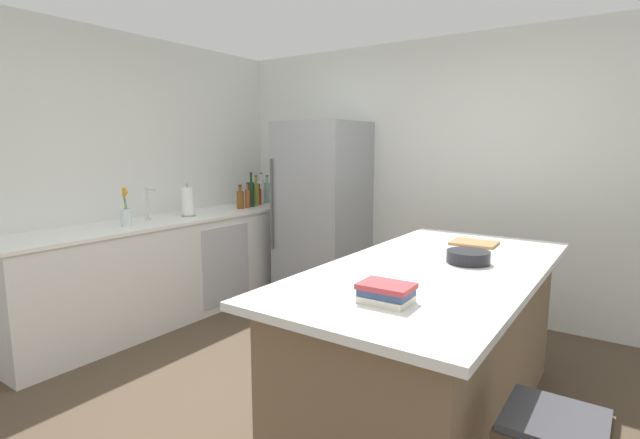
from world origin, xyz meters
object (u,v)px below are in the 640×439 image
object	(u,v)px
olive_oil_bottle	(256,194)
wine_bottle	(251,193)
soda_bottle	(261,191)
cutting_board	(474,243)
flower_vase	(126,214)
mixing_bowl	(468,257)
gin_bottle	(267,192)
vinegar_bottle	(247,198)
kitchen_island	(432,343)
sink_faucet	(148,203)
refrigerator	(323,212)
cookbook_stack	(386,293)
paper_towel_roll	(188,202)
hot_sauce_bottle	(259,196)
whiskey_bottle	(240,199)

from	to	relation	value
olive_oil_bottle	wine_bottle	bearing A→B (deg)	-78.66
soda_bottle	cutting_board	bearing A→B (deg)	-17.87
flower_vase	mixing_bowl	distance (m)	2.75
gin_bottle	vinegar_bottle	world-z (taller)	gin_bottle
kitchen_island	sink_faucet	size ratio (longest dim) A/B	7.47
gin_bottle	vinegar_bottle	size ratio (longest dim) A/B	1.17
refrigerator	olive_oil_bottle	xyz separation A→B (m)	(-0.83, -0.10, 0.15)
sink_faucet	cookbook_stack	world-z (taller)	sink_faucet
refrigerator	gin_bottle	bearing A→B (deg)	169.13
wine_bottle	mixing_bowl	bearing A→B (deg)	-22.57
cutting_board	vinegar_bottle	bearing A→B (deg)	169.17
sink_faucet	wine_bottle	xyz separation A→B (m)	(0.10, 1.24, -0.01)
sink_faucet	cookbook_stack	distance (m)	2.88
gin_bottle	soda_bottle	size ratio (longest dim) A/B	0.90
cookbook_stack	kitchen_island	bearing A→B (deg)	94.46
paper_towel_roll	cutting_board	size ratio (longest dim) A/B	1.03
paper_towel_roll	cutting_board	distance (m)	2.64
sink_faucet	paper_towel_roll	bearing A→B (deg)	76.85
mixing_bowl	flower_vase	bearing A→B (deg)	-171.61
olive_oil_bottle	cutting_board	world-z (taller)	olive_oil_bottle
paper_towel_roll	mixing_bowl	size ratio (longest dim) A/B	1.27
cookbook_stack	hot_sauce_bottle	bearing A→B (deg)	140.81
kitchen_island	paper_towel_roll	xyz separation A→B (m)	(-2.62, 0.45, 0.60)
gin_bottle	soda_bottle	xyz separation A→B (m)	(-0.00, -0.10, 0.02)
refrigerator	paper_towel_roll	world-z (taller)	refrigerator
flower_vase	olive_oil_bottle	world-z (taller)	olive_oil_bottle
flower_vase	paper_towel_roll	world-z (taller)	flower_vase
mixing_bowl	whiskey_bottle	bearing A→B (deg)	160.81
mixing_bowl	kitchen_island	bearing A→B (deg)	-126.75
olive_oil_bottle	cookbook_stack	distance (m)	3.43
sink_faucet	vinegar_bottle	distance (m)	1.14
refrigerator	gin_bottle	xyz separation A→B (m)	(-0.91, 0.17, 0.14)
refrigerator	cutting_board	bearing A→B (deg)	-23.89
refrigerator	soda_bottle	xyz separation A→B (m)	(-0.91, 0.08, 0.16)
gin_bottle	olive_oil_bottle	size ratio (longest dim) A/B	0.95
cookbook_stack	flower_vase	bearing A→B (deg)	169.48
olive_oil_bottle	cookbook_stack	xyz separation A→B (m)	(2.69, -2.13, -0.10)
soda_bottle	vinegar_bottle	distance (m)	0.41
kitchen_island	whiskey_bottle	xyz separation A→B (m)	(-2.59, 1.12, 0.57)
paper_towel_roll	sink_faucet	bearing A→B (deg)	-103.15
vinegar_bottle	paper_towel_roll	bearing A→B (deg)	-93.86
paper_towel_roll	wine_bottle	xyz separation A→B (m)	(0.01, 0.87, 0.01)
flower_vase	hot_sauce_bottle	size ratio (longest dim) A/B	1.35
olive_oil_bottle	cookbook_stack	bearing A→B (deg)	-38.43
paper_towel_roll	hot_sauce_bottle	xyz separation A→B (m)	(-0.03, 1.05, -0.04)
refrigerator	mixing_bowl	xyz separation A→B (m)	(1.93, -1.34, 0.05)
soda_bottle	hot_sauce_bottle	bearing A→B (deg)	-61.10
flower_vase	mixing_bowl	size ratio (longest dim) A/B	1.32
sink_faucet	hot_sauce_bottle	bearing A→B (deg)	87.90
vinegar_bottle	cookbook_stack	distance (m)	3.26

